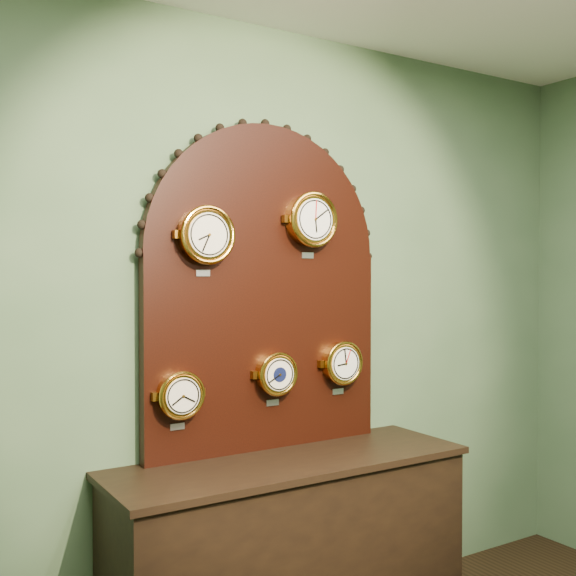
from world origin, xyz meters
TOP-DOWN VIEW (x-y plane):
  - wall_back at (0.00, 2.50)m, footprint 4.00×0.00m
  - shop_counter at (0.00, 2.23)m, footprint 1.60×0.50m
  - display_board at (0.00, 2.45)m, footprint 1.26×0.06m
  - roman_clock at (-0.33, 2.38)m, footprint 0.26×0.08m
  - arabic_clock at (0.21, 2.38)m, footprint 0.26×0.08m
  - hygrometer at (-0.45, 2.38)m, footprint 0.21×0.08m
  - barometer at (0.02, 2.38)m, footprint 0.20×0.08m
  - tide_clock at (0.39, 2.38)m, footprint 0.22×0.08m

SIDE VIEW (x-z plane):
  - shop_counter at x=0.00m, z-range 0.00..0.80m
  - hygrometer at x=-0.45m, z-range 1.00..1.26m
  - barometer at x=0.02m, z-range 1.06..1.31m
  - tide_clock at x=0.39m, z-range 1.07..1.34m
  - wall_back at x=0.00m, z-range -0.60..3.40m
  - display_board at x=0.00m, z-range 0.86..2.39m
  - roman_clock at x=-0.33m, z-range 1.66..1.96m
  - arabic_clock at x=0.21m, z-range 1.74..2.05m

